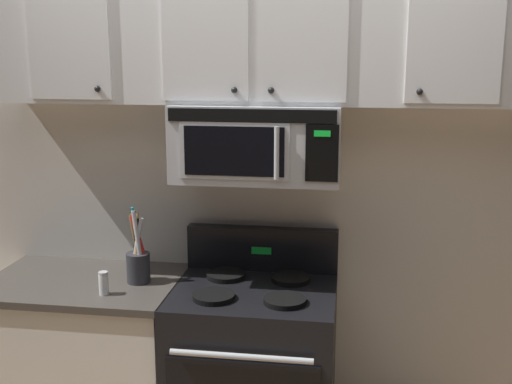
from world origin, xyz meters
name	(u,v)px	position (x,y,z in m)	size (l,w,h in m)	color
back_wall	(265,179)	(0.00, 0.79, 1.35)	(5.20, 0.10, 2.70)	silver
stove_range	(254,374)	(0.00, 0.42, 0.47)	(0.76, 0.69, 1.12)	black
over_range_microwave	(258,142)	(0.00, 0.54, 1.58)	(0.76, 0.43, 0.35)	#B7BABF
upper_cabinets	(259,42)	(0.00, 0.57, 2.02)	(2.50, 0.36, 0.55)	silver
counter_segment	(89,364)	(-0.84, 0.43, 0.45)	(0.93, 0.65, 0.90)	white
utensil_crock_charcoal	(138,261)	(-0.56, 0.44, 1.01)	(0.11, 0.11, 0.37)	#2D2D33
salt_shaker	(104,283)	(-0.67, 0.26, 0.95)	(0.05, 0.05, 0.11)	white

